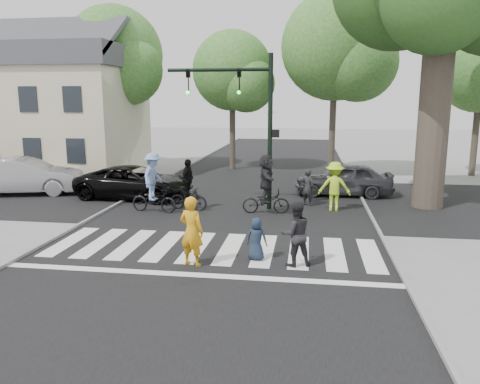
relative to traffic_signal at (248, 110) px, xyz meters
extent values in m
plane|color=gray|center=(-0.35, -6.20, -3.90)|extent=(120.00, 120.00, 0.00)
cube|color=black|center=(-0.35, -1.20, -3.90)|extent=(10.00, 70.00, 0.01)
cube|color=black|center=(-0.35, 1.80, -3.89)|extent=(70.00, 10.00, 0.01)
cube|color=gray|center=(-5.40, -1.20, -3.85)|extent=(0.10, 70.00, 0.10)
cube|color=gray|center=(4.70, -1.20, -3.85)|extent=(0.10, 70.00, 0.10)
cube|color=silver|center=(-4.85, -5.20, -3.89)|extent=(0.55, 3.00, 0.01)
cube|color=silver|center=(-3.85, -5.20, -3.89)|extent=(0.55, 3.00, 0.01)
cube|color=silver|center=(-2.85, -5.20, -3.89)|extent=(0.55, 3.00, 0.01)
cube|color=silver|center=(-1.85, -5.20, -3.89)|extent=(0.55, 3.00, 0.01)
cube|color=silver|center=(-0.85, -5.20, -3.89)|extent=(0.55, 3.00, 0.01)
cube|color=silver|center=(0.15, -5.20, -3.89)|extent=(0.55, 3.00, 0.01)
cube|color=silver|center=(1.15, -5.20, -3.89)|extent=(0.55, 3.00, 0.01)
cube|color=silver|center=(2.15, -5.20, -3.89)|extent=(0.55, 3.00, 0.01)
cube|color=silver|center=(3.15, -5.20, -3.89)|extent=(0.55, 3.00, 0.01)
cube|color=silver|center=(4.15, -5.20, -3.89)|extent=(0.55, 3.00, 0.01)
cube|color=silver|center=(-0.35, -7.40, -3.89)|extent=(10.00, 0.30, 0.01)
cylinder|color=black|center=(0.85, 0.00, -0.90)|extent=(0.18, 0.18, 6.00)
cylinder|color=black|center=(-1.15, 0.00, 1.50)|extent=(4.00, 0.14, 0.14)
imported|color=black|center=(-0.35, 0.00, 1.05)|extent=(0.16, 0.20, 1.00)
sphere|color=#19E533|center=(-0.35, -0.12, 0.65)|extent=(0.14, 0.14, 0.14)
imported|color=black|center=(-2.35, 0.00, 1.05)|extent=(0.16, 0.20, 1.00)
sphere|color=#19E533|center=(-2.35, -0.12, 0.65)|extent=(0.14, 0.14, 0.14)
cube|color=black|center=(1.07, 0.00, -0.90)|extent=(0.28, 0.18, 0.30)
cube|color=#FF660C|center=(1.18, 0.00, -0.90)|extent=(0.02, 0.14, 0.20)
cube|color=white|center=(0.85, 0.00, -0.10)|extent=(0.90, 0.04, 0.18)
cylinder|color=brown|center=(7.15, 1.30, -0.40)|extent=(1.20, 1.20, 7.00)
cylinder|color=brown|center=(7.45, 1.10, 2.60)|extent=(1.29, 1.74, 2.93)
cylinder|color=brown|center=(-14.35, 10.00, -0.93)|extent=(0.36, 0.36, 5.95)
sphere|color=#286C2C|center=(-14.35, 10.00, 2.47)|extent=(5.20, 5.20, 5.20)
sphere|color=#286C2C|center=(-13.31, 9.22, 1.62)|extent=(3.64, 3.64, 3.64)
cylinder|color=brown|center=(-9.35, 9.50, -0.68)|extent=(0.36, 0.36, 6.44)
sphere|color=#286C2C|center=(-9.35, 9.50, 3.00)|extent=(5.80, 5.80, 5.80)
sphere|color=#286C2C|center=(-8.19, 8.63, 2.08)|extent=(4.06, 4.06, 4.06)
cylinder|color=brown|center=(-2.35, 10.60, -1.10)|extent=(0.36, 0.36, 5.60)
sphere|color=#286C2C|center=(-2.35, 10.60, 2.10)|extent=(4.80, 4.80, 4.80)
sphere|color=#286C2C|center=(-1.39, 9.88, 1.30)|extent=(3.36, 3.36, 3.36)
cylinder|color=brown|center=(3.65, 9.30, -0.54)|extent=(0.36, 0.36, 6.72)
sphere|color=#286C2C|center=(3.65, 9.30, 3.30)|extent=(6.00, 6.00, 6.00)
sphere|color=#286C2C|center=(4.85, 8.40, 2.34)|extent=(4.20, 4.20, 4.20)
cylinder|color=brown|center=(11.65, 10.10, -1.17)|extent=(0.36, 0.36, 5.46)
cube|color=beige|center=(-11.85, 7.80, -0.90)|extent=(8.00, 7.00, 6.00)
cube|color=#47474C|center=(-11.85, 7.80, 2.70)|extent=(8.40, 7.40, 1.20)
cube|color=#47474C|center=(-11.85, 5.95, 3.70)|extent=(8.40, 3.69, 2.44)
cube|color=#47474C|center=(-11.85, 9.65, 3.70)|extent=(8.40, 3.69, 2.44)
cube|color=black|center=(-11.85, 4.28, -2.20)|extent=(1.00, 0.06, 1.30)
cube|color=black|center=(-11.85, 4.28, 0.40)|extent=(1.00, 0.06, 1.30)
cube|color=black|center=(-9.45, 4.28, -2.20)|extent=(1.00, 0.06, 1.30)
cube|color=black|center=(-9.45, 4.28, 0.40)|extent=(1.00, 0.06, 1.30)
cube|color=gray|center=(-10.35, 4.00, -3.50)|extent=(2.00, 1.20, 0.80)
imported|color=orange|center=(-0.61, -6.71, -2.97)|extent=(0.78, 0.63, 1.86)
imported|color=#1B273A|center=(1.02, -6.04, -3.31)|extent=(0.63, 0.46, 1.18)
imported|color=black|center=(2.06, -6.33, -3.04)|extent=(1.00, 0.88, 1.72)
imported|color=black|center=(-3.52, -1.14, -3.42)|extent=(1.90, 0.89, 0.96)
imported|color=#7591CA|center=(-3.52, -1.14, -2.50)|extent=(0.84, 1.27, 1.84)
imported|color=black|center=(-2.29, -0.62, -3.44)|extent=(1.59, 0.66, 0.93)
imported|color=black|center=(-2.29, -0.62, -2.68)|extent=(0.52, 0.99, 1.60)
imported|color=black|center=(0.78, -0.70, -3.43)|extent=(1.84, 0.80, 0.94)
imported|color=black|center=(0.78, -0.70, -2.54)|extent=(0.69, 1.71, 1.79)
imported|color=black|center=(-5.18, 1.25, -3.19)|extent=(5.31, 2.78, 1.43)
imported|color=#9B9A9F|center=(-10.50, 1.39, -3.06)|extent=(5.37, 3.03, 1.68)
imported|color=#343438|center=(3.95, 3.22, -3.16)|extent=(4.36, 1.78, 1.48)
imported|color=#B3DF24|center=(3.38, 0.13, -2.94)|extent=(1.28, 0.78, 1.93)
imported|color=black|center=(2.35, 0.85, -3.14)|extent=(0.66, 0.58, 1.52)
camera|label=1|loc=(2.34, -18.09, 0.37)|focal=35.00mm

